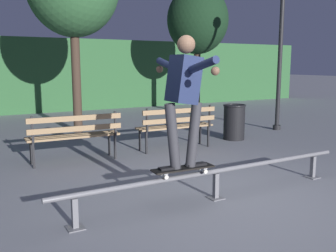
{
  "coord_description": "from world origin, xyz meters",
  "views": [
    {
      "loc": [
        -2.84,
        -3.58,
        1.71
      ],
      "look_at": [
        -0.25,
        0.96,
        0.85
      ],
      "focal_mm": 40.5,
      "sensor_mm": 36.0,
      "label": 1
    }
  ],
  "objects": [
    {
      "name": "ground_plane",
      "position": [
        0.0,
        0.0,
        0.0
      ],
      "size": [
        90.0,
        90.0,
        0.0
      ],
      "primitive_type": "plane",
      "color": "slate"
    },
    {
      "name": "hedge_backdrop",
      "position": [
        0.0,
        10.65,
        1.3
      ],
      "size": [
        24.0,
        1.2,
        2.61
      ],
      "primitive_type": "cube",
      "color": "#2D5B33",
      "rests_on": "ground"
    },
    {
      "name": "grind_rail",
      "position": [
        0.0,
        0.16,
        0.31
      ],
      "size": [
        4.29,
        0.18,
        0.39
      ],
      "color": "slate",
      "rests_on": "ground"
    },
    {
      "name": "skateboard",
      "position": [
        -0.5,
        0.16,
        0.46
      ],
      "size": [
        0.79,
        0.25,
        0.09
      ],
      "color": "black",
      "rests_on": "grind_rail"
    },
    {
      "name": "skateboarder",
      "position": [
        -0.49,
        0.16,
        1.4
      ],
      "size": [
        0.62,
        1.41,
        1.56
      ],
      "color": "black",
      "rests_on": "skateboard"
    },
    {
      "name": "park_bench_leftmost",
      "position": [
        -1.05,
        2.83,
        0.54
      ],
      "size": [
        1.62,
        0.48,
        0.88
      ],
      "color": "black",
      "rests_on": "ground"
    },
    {
      "name": "park_bench_left_center",
      "position": [
        1.02,
        2.83,
        0.54
      ],
      "size": [
        1.62,
        0.48,
        0.88
      ],
      "color": "black",
      "rests_on": "ground"
    },
    {
      "name": "tree_far_right",
      "position": [
        4.37,
        7.09,
        3.11
      ],
      "size": [
        2.02,
        2.02,
        4.24
      ],
      "color": "#3D2D23",
      "rests_on": "ground"
    },
    {
      "name": "lamp_post_right",
      "position": [
        4.51,
        3.53,
        2.48
      ],
      "size": [
        0.32,
        0.32,
        3.9
      ],
      "color": "black",
      "rests_on": "ground"
    },
    {
      "name": "trash_can",
      "position": [
        2.7,
        3.08,
        0.41
      ],
      "size": [
        0.52,
        0.52,
        0.8
      ],
      "color": "black",
      "rests_on": "ground"
    }
  ]
}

